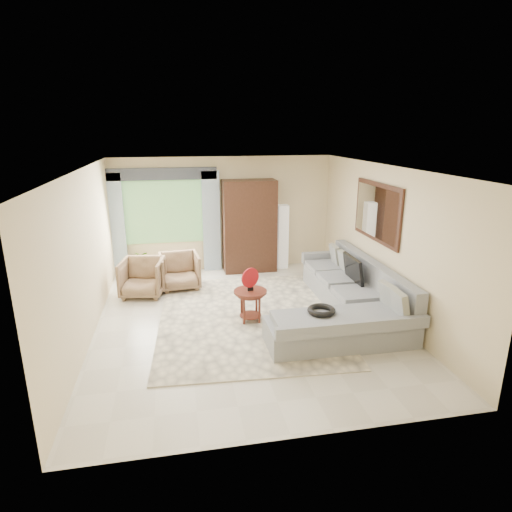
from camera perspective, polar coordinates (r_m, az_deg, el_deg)
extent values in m
plane|color=silver|center=(7.49, -1.39, -8.58)|extent=(6.00, 6.00, 0.00)
cube|color=#F5E7C2|center=(7.63, -1.28, -8.02)|extent=(3.23, 4.17, 0.02)
cube|color=#93969B|center=(8.38, 11.68, -4.64)|extent=(0.90, 2.40, 0.40)
cube|color=#93969B|center=(6.78, 11.27, -9.90)|extent=(2.30, 0.80, 0.40)
cube|color=#93969B|center=(8.03, 15.25, -2.43)|extent=(0.20, 3.20, 0.50)
cube|color=#93969B|center=(9.41, 8.86, -0.13)|extent=(0.90, 0.16, 0.22)
cube|color=#93969B|center=(6.28, 12.96, -9.29)|extent=(2.30, 0.10, 0.18)
cube|color=black|center=(8.03, 12.83, -1.72)|extent=(0.14, 0.74, 0.48)
torus|color=black|center=(6.61, 8.72, -7.18)|extent=(0.43, 0.43, 0.09)
cylinder|color=#4E1E15|center=(7.25, -0.76, -4.76)|extent=(0.56, 0.56, 0.04)
cylinder|color=#4E1E15|center=(7.36, -0.76, -6.88)|extent=(0.37, 0.37, 0.51)
cylinder|color=#A61015|center=(7.16, -0.77, -2.91)|extent=(0.32, 0.16, 0.34)
imported|color=#8E684D|center=(8.73, -14.89, -2.79)|extent=(0.93, 0.95, 0.74)
imported|color=#8D694D|center=(8.97, -10.15, -2.00)|extent=(0.85, 0.87, 0.73)
imported|color=#999999|center=(9.91, -15.41, -0.95)|extent=(0.54, 0.47, 0.60)
cube|color=#311B10|center=(9.79, -0.90, 3.99)|extent=(1.20, 0.55, 2.10)
cube|color=silver|center=(10.08, 3.54, 2.58)|extent=(0.24, 0.24, 1.50)
cube|color=#669E59|center=(9.82, -12.20, 5.75)|extent=(1.80, 0.04, 1.40)
cube|color=#9EB7CC|center=(9.87, -18.23, 3.85)|extent=(0.40, 0.08, 2.30)
cube|color=#9EB7CC|center=(9.81, -5.97, 4.54)|extent=(0.40, 0.08, 2.30)
cube|color=#1E232D|center=(9.64, -12.52, 10.64)|extent=(2.40, 0.12, 0.26)
cube|color=black|center=(8.02, 15.85, 5.66)|extent=(0.04, 1.70, 1.05)
cube|color=white|center=(8.01, 15.69, 5.65)|extent=(0.02, 1.54, 0.90)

